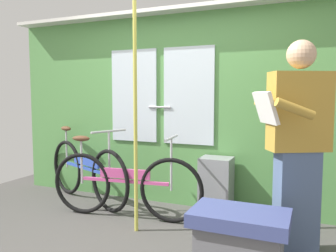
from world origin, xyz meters
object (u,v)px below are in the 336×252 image
object	(u,v)px
bicycle_near_door	(124,184)
bench_seat_corner	(239,239)
passenger_reading_newspaper	(297,142)
handrail_pole	(135,115)
bicycle_leaning_behind	(86,171)
trash_bin_by_wall	(216,187)

from	to	relation	value
bicycle_near_door	bench_seat_corner	world-z (taller)	bicycle_near_door
passenger_reading_newspaper	handrail_pole	xyz separation A→B (m)	(-1.40, -0.13, 0.19)
bicycle_near_door	passenger_reading_newspaper	size ratio (longest dim) A/B	0.97
passenger_reading_newspaper	bicycle_leaning_behind	bearing A→B (deg)	-38.57
bicycle_near_door	bench_seat_corner	distance (m)	1.47
trash_bin_by_wall	handrail_pole	size ratio (longest dim) A/B	0.28
bicycle_near_door	bicycle_leaning_behind	distance (m)	0.76
bicycle_leaning_behind	trash_bin_by_wall	bearing A→B (deg)	28.88
trash_bin_by_wall	passenger_reading_newspaper	bearing A→B (deg)	-35.19
bicycle_near_door	trash_bin_by_wall	size ratio (longest dim) A/B	2.65
bicycle_leaning_behind	passenger_reading_newspaper	world-z (taller)	passenger_reading_newspaper
bicycle_near_door	trash_bin_by_wall	distance (m)	0.98
bicycle_leaning_behind	handrail_pole	distance (m)	1.34
bicycle_leaning_behind	handrail_pole	world-z (taller)	handrail_pole
passenger_reading_newspaper	trash_bin_by_wall	size ratio (longest dim) A/B	2.74
trash_bin_by_wall	handrail_pole	bearing A→B (deg)	-129.63
bicycle_near_door	passenger_reading_newspaper	xyz separation A→B (m)	(1.68, -0.12, 0.55)
bicycle_leaning_behind	trash_bin_by_wall	distance (m)	1.57
bicycle_near_door	trash_bin_by_wall	xyz separation A→B (m)	(0.86, 0.45, -0.04)
bicycle_leaning_behind	handrail_pole	bearing A→B (deg)	-6.17
bicycle_near_door	bicycle_leaning_behind	size ratio (longest dim) A/B	1.07
bicycle_leaning_behind	passenger_reading_newspaper	xyz separation A→B (m)	(2.38, -0.42, 0.54)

